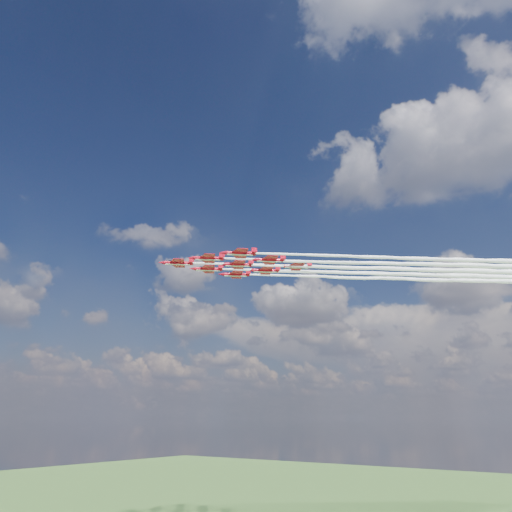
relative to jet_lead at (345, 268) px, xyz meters
name	(u,v)px	position (x,y,z in m)	size (l,w,h in m)	color
jet_lead	(345,268)	(0.00, 0.00, 0.00)	(95.10, 83.01, 2.99)	red
jet_row2_port	(379,263)	(11.90, 1.99, 0.00)	(95.10, 83.01, 2.99)	red
jet_row2_starb	(368,273)	(3.62, 11.51, 0.00)	(95.10, 83.01, 2.99)	red
jet_row3_port	(415,258)	(23.80, 3.98, 0.00)	(95.10, 83.01, 2.99)	red
jet_row3_centre	(401,269)	(15.52, 13.50, 0.00)	(95.10, 83.01, 2.99)	red
jet_row3_starb	(389,278)	(7.24, 23.01, 0.00)	(95.10, 83.01, 2.99)	red
jet_row4_port	(437,265)	(27.41, 15.49, 0.00)	(95.10, 83.01, 2.99)	red
jet_row4_starb	(422,275)	(19.13, 25.00, 0.00)	(95.10, 83.01, 2.99)	red
jet_tail	(457,271)	(31.03, 26.99, 0.00)	(95.10, 83.01, 2.99)	red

